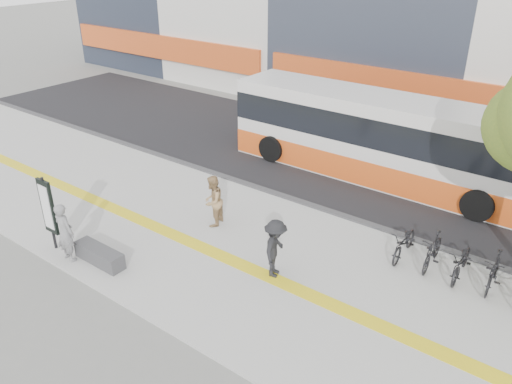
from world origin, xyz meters
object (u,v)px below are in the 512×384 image
Objects in this scene: bench at (100,255)px; seated_woman at (65,232)px; signboard at (48,208)px; pedestrian_tan at (213,201)px; pedestrian_dark at (275,249)px; bus at (379,140)px.

seated_woman is at bearing -153.43° from bench.
bench is 1.94m from signboard.
seated_woman is 4.24m from pedestrian_tan.
signboard reaches higher than seated_woman.
pedestrian_dark reaches higher than bench.
bus is at bearing -14.61° from pedestrian_dark.
pedestrian_tan is 3.16m from pedestrian_dark.
pedestrian_tan is at bearing 52.24° from pedestrian_dark.
bus is (5.12, 10.01, 0.09)m from signboard.
seated_woman reaches higher than pedestrian_dark.
pedestrian_tan is (1.11, 3.38, 0.58)m from bench.
bus is at bearing -113.45° from seated_woman.
seated_woman is 1.06× the size of pedestrian_tan.
bench is 0.73× the size of signboard.
pedestrian_dark is (4.10, 2.37, 0.58)m from bench.
pedestrian_tan is (1.91, 3.78, -0.04)m from seated_woman.
bus is at bearing 62.89° from signboard.
signboard is 0.92m from seated_woman.
seated_woman reaches higher than pedestrian_tan.
bench is 10.38m from bus.
signboard reaches higher than bench.
bus reaches higher than seated_woman.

